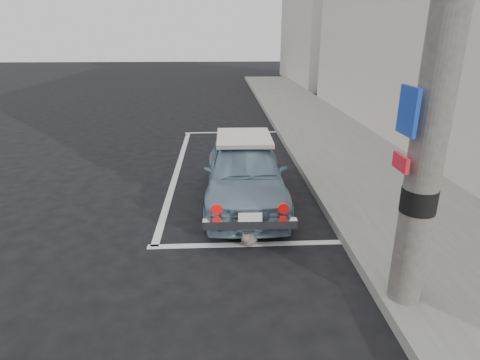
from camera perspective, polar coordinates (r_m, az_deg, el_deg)
The scene contains 8 objects.
ground at distance 6.30m, azimuth -3.25°, elevation -7.04°, with size 80.00×80.00×0.00m, color black.
sidewalk at distance 8.69m, azimuth 18.38°, elevation 0.27°, with size 2.80×40.00×0.15m, color slate.
building_far at distance 26.39m, azimuth 11.72°, elevation 22.18°, with size 3.50×10.00×8.00m, color beige.
pline_rear at distance 5.87m, azimuth 1.69°, elevation -9.12°, with size 3.00×0.12×0.01m, color silver.
pline_front at distance 12.45m, azimuth -0.87°, elevation 6.79°, with size 3.00×0.12×0.01m, color silver.
pline_side at distance 9.12m, azimuth -8.87°, elevation 1.54°, with size 0.12×7.00×0.01m, color silver.
retro_coupe at distance 7.08m, azimuth 0.67°, elevation 1.32°, with size 1.44×3.47×1.17m.
cat at distance 5.80m, azimuth 1.28°, elevation -8.17°, with size 0.34×0.46×0.27m.
Camera 1 is at (0.07, -5.61, 2.87)m, focal length 30.00 mm.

